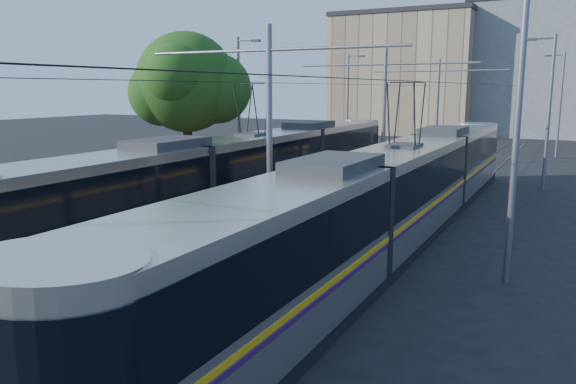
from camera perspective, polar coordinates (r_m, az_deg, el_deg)
The scene contains 13 objects.
ground at distance 13.11m, azimuth -19.70°, elevation -13.98°, with size 160.00×160.00×0.00m, color black.
platform at distance 27.03m, azimuth 7.52°, elevation -0.60°, with size 4.00×50.00×0.30m, color gray.
tactile_strip_left at distance 27.51m, azimuth 4.69°, elevation -0.02°, with size 0.70×50.00×0.01m, color gray.
tactile_strip_right at distance 26.55m, azimuth 10.47°, elevation -0.54°, with size 0.70×50.00×0.01m, color gray.
rails at distance 27.05m, azimuth 7.52°, elevation -0.88°, with size 8.71×70.00×0.03m.
tram_left at distance 24.65m, azimuth -3.56°, elevation 2.08°, with size 2.43×28.63×5.50m.
tram_right at distance 20.17m, azimuth 11.57°, elevation 0.44°, with size 2.43×31.52×5.50m.
catenary at distance 23.89m, azimuth 5.41°, elevation 8.57°, with size 9.20×70.00×7.00m.
street_lamps at distance 30.35m, azimuth 10.32°, elevation 8.20°, with size 15.18×38.22×8.00m.
shelter at distance 23.08m, azimuth 7.02°, elevation 0.92°, with size 0.89×1.16×2.28m.
tree at distance 29.57m, azimuth -9.53°, elevation 10.74°, with size 5.61×5.19×8.15m.
building_left at distance 70.59m, azimuth 12.08°, elevation 11.64°, with size 16.32×12.24×14.03m.
building_centre at distance 72.07m, azimuth 25.57°, elevation 11.23°, with size 18.36×14.28×15.02m.
Camera 1 is at (8.97, -7.97, 5.29)m, focal length 35.00 mm.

